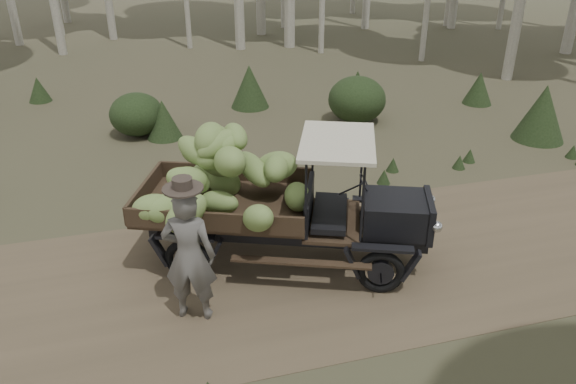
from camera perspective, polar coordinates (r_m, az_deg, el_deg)
The scene contains 5 objects.
ground at distance 9.28m, azimuth 12.85°, elevation -5.99°, with size 120.00×120.00×0.00m, color #473D2B.
dirt_track at distance 9.28m, azimuth 12.85°, elevation -5.97°, with size 70.00×4.00×0.01m, color brown.
banana_truck at distance 8.31m, azimuth -3.80°, elevation 0.62°, with size 4.60×2.97×2.27m.
farmer at distance 7.33m, azimuth -10.02°, elevation -6.27°, with size 0.80×0.66×2.06m.
undergrowth at distance 7.74m, azimuth 2.93°, elevation -7.78°, with size 23.48×22.41×1.33m.
Camera 1 is at (-4.00, -6.76, 4.94)m, focal length 35.00 mm.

